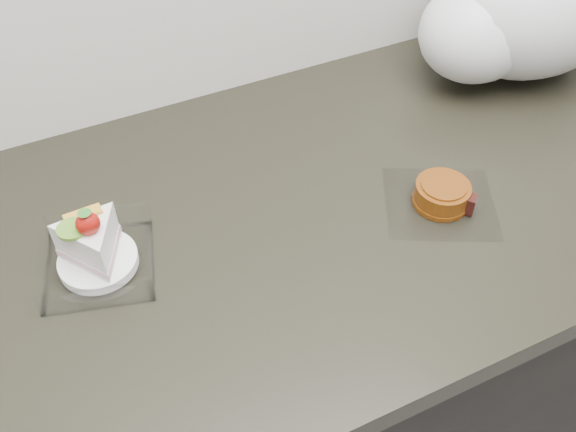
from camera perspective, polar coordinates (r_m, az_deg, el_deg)
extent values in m
cube|color=black|center=(1.28, 0.64, -14.12)|extent=(2.00, 0.60, 0.86)
cube|color=black|center=(0.92, 0.87, -0.18)|extent=(2.04, 0.64, 0.04)
cube|color=white|center=(0.87, -16.38, -4.24)|extent=(0.17, 0.17, 0.00)
cylinder|color=white|center=(0.86, -16.50, -3.87)|extent=(0.10, 0.10, 0.01)
ellipsoid|color=red|center=(0.80, -17.37, -0.65)|extent=(0.03, 0.03, 0.03)
cone|color=#2D7223|center=(0.79, -17.60, 0.08)|extent=(0.02, 0.02, 0.01)
cylinder|color=#69A02E|center=(0.81, -18.66, -1.10)|extent=(0.04, 0.04, 0.00)
cube|color=gold|center=(0.83, -17.77, 0.15)|extent=(0.05, 0.02, 0.00)
cube|color=white|center=(0.94, 13.34, 1.16)|extent=(0.20, 0.20, 0.00)
cylinder|color=brown|center=(0.93, 13.51, 1.90)|extent=(0.10, 0.10, 0.03)
cylinder|color=brown|center=(0.93, 13.38, 1.35)|extent=(0.10, 0.10, 0.01)
cylinder|color=brown|center=(0.91, 13.70, 2.69)|extent=(0.08, 0.08, 0.00)
cube|color=black|center=(0.92, 15.64, 1.07)|extent=(0.03, 0.03, 0.03)
ellipsoid|color=silver|center=(1.13, 16.56, 15.54)|extent=(0.23, 0.22, 0.17)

